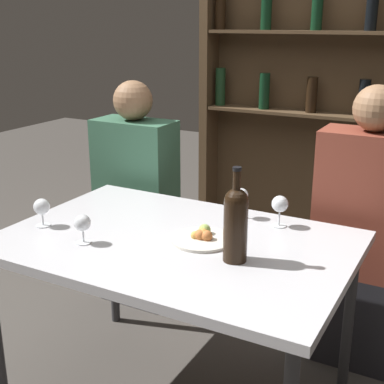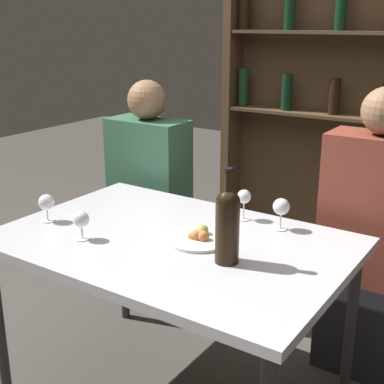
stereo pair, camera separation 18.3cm
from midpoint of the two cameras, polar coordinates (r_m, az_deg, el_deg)
name	(u,v)px [view 1 (the left image)]	position (r m, az deg, el deg)	size (l,w,h in m)	color
dining_table	(175,253)	(2.06, -4.34, -6.60)	(1.31, 0.89, 0.73)	silver
wine_rack_wall	(314,82)	(3.49, 11.45, 11.45)	(1.50, 0.21, 2.21)	#4C3823
wine_bottle	(236,221)	(1.80, 1.79, -3.20)	(0.08, 0.08, 0.33)	black
wine_glass_0	(280,205)	(2.13, 6.96, -1.43)	(0.07, 0.07, 0.13)	silver
wine_glass_1	(82,224)	(2.03, -14.16, -3.38)	(0.06, 0.06, 0.11)	silver
wine_glass_2	(241,197)	(2.21, 2.94, -0.55)	(0.06, 0.06, 0.13)	silver
wine_glass_3	(42,208)	(2.23, -18.02, -1.63)	(0.07, 0.07, 0.12)	silver
food_plate_0	(202,237)	(2.01, -1.52, -4.90)	(0.24, 0.24, 0.05)	silver
seated_person_left	(136,203)	(2.91, -7.75, -1.18)	(0.43, 0.22, 1.23)	#26262B
seated_person_right	(363,241)	(2.43, 15.72, -5.06)	(0.42, 0.22, 1.27)	#26262B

